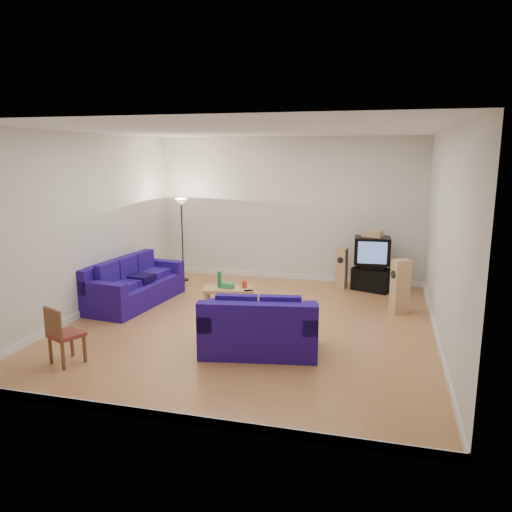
% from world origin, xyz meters
% --- Properties ---
extents(room, '(6.01, 6.51, 3.21)m').
position_xyz_m(room, '(0.00, 0.00, 1.54)').
color(room, '#9A5D2F').
rests_on(room, ground).
extents(sofa_three_seat, '(1.18, 2.28, 0.84)m').
position_xyz_m(sofa_three_seat, '(-2.51, 0.60, 0.31)').
color(sofa_three_seat, navy).
rests_on(sofa_three_seat, ground).
extents(sofa_loveseat, '(1.80, 1.20, 0.83)m').
position_xyz_m(sofa_loveseat, '(0.45, -1.14, 0.32)').
color(sofa_loveseat, navy).
rests_on(sofa_loveseat, ground).
extents(coffee_table, '(1.03, 0.66, 0.35)m').
position_xyz_m(coffee_table, '(-0.66, 0.92, 0.29)').
color(coffee_table, tan).
rests_on(coffee_table, ground).
extents(bottle, '(0.09, 0.09, 0.31)m').
position_xyz_m(bottle, '(-0.85, 0.91, 0.50)').
color(bottle, '#197233').
rests_on(bottle, coffee_table).
extents(tissue_box, '(0.25, 0.16, 0.10)m').
position_xyz_m(tissue_box, '(-0.68, 0.89, 0.39)').
color(tissue_box, green).
rests_on(tissue_box, coffee_table).
extents(red_canister, '(0.10, 0.10, 0.13)m').
position_xyz_m(red_canister, '(-0.38, 1.00, 0.41)').
color(red_canister, red).
rests_on(red_canister, coffee_table).
extents(remote, '(0.17, 0.12, 0.02)m').
position_xyz_m(remote, '(-0.25, 0.81, 0.36)').
color(remote, black).
rests_on(remote, coffee_table).
extents(tv_stand, '(0.88, 0.68, 0.48)m').
position_xyz_m(tv_stand, '(1.92, 2.70, 0.24)').
color(tv_stand, black).
rests_on(tv_stand, ground).
extents(av_receiver, '(0.54, 0.47, 0.11)m').
position_xyz_m(av_receiver, '(1.95, 2.71, 0.53)').
color(av_receiver, black).
rests_on(av_receiver, tv_stand).
extents(television, '(0.75, 0.58, 0.56)m').
position_xyz_m(television, '(1.90, 2.67, 0.86)').
color(television, black).
rests_on(television, av_receiver).
extents(centre_speaker, '(0.45, 0.31, 0.14)m').
position_xyz_m(centre_speaker, '(1.88, 2.67, 1.22)').
color(centre_speaker, tan).
rests_on(centre_speaker, television).
extents(speaker_left, '(0.24, 0.29, 0.87)m').
position_xyz_m(speaker_left, '(1.28, 2.70, 0.44)').
color(speaker_left, tan).
rests_on(speaker_left, ground).
extents(speaker_right, '(0.36, 0.34, 0.99)m').
position_xyz_m(speaker_right, '(2.45, 1.26, 0.49)').
color(speaker_right, tan).
rests_on(speaker_right, ground).
extents(floor_lamp, '(0.32, 0.32, 1.86)m').
position_xyz_m(floor_lamp, '(-2.25, 2.47, 1.53)').
color(floor_lamp, black).
rests_on(floor_lamp, ground).
extents(dining_chair, '(0.52, 0.52, 0.82)m').
position_xyz_m(dining_chair, '(-2.04, -2.22, 0.46)').
color(dining_chair, brown).
rests_on(dining_chair, ground).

